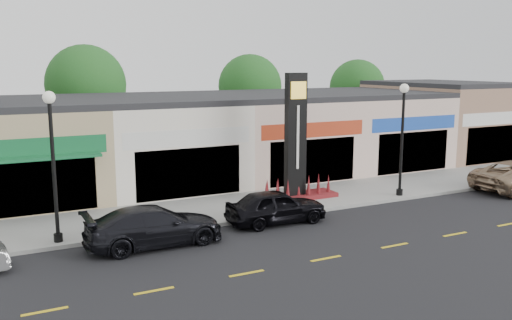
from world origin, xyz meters
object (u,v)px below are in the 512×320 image
object	(u,v)px
car_black_sedan	(276,206)
car_dark_sedan	(154,226)
lamp_west_near	(53,152)
pylon_sign	(295,155)
lamp_east_near	(402,128)

from	to	relation	value
car_black_sedan	car_dark_sedan	bearing A→B (deg)	96.38
car_dark_sedan	car_black_sedan	world-z (taller)	car_dark_sedan
lamp_west_near	car_dark_sedan	world-z (taller)	lamp_west_near
lamp_west_near	car_black_sedan	world-z (taller)	lamp_west_near
lamp_west_near	pylon_sign	size ratio (longest dim) A/B	0.91
lamp_west_near	lamp_east_near	size ratio (longest dim) A/B	1.00
pylon_sign	car_black_sedan	xyz separation A→B (m)	(-2.53, -2.76, -1.56)
car_dark_sedan	car_black_sedan	distance (m)	5.33
lamp_west_near	car_black_sedan	distance (m)	8.97
lamp_east_near	car_black_sedan	distance (m)	8.09
lamp_east_near	pylon_sign	world-z (taller)	pylon_sign
lamp_east_near	pylon_sign	bearing A→B (deg)	161.25
pylon_sign	car_black_sedan	distance (m)	4.05
pylon_sign	lamp_east_near	bearing A→B (deg)	-18.75
lamp_west_near	lamp_east_near	world-z (taller)	same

